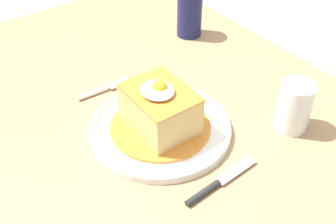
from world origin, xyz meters
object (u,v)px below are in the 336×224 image
(fork, at_px, (102,90))
(main_plate, at_px, (160,128))
(drinking_glass, at_px, (293,109))
(soda_can, at_px, (189,14))
(knife, at_px, (213,186))

(fork, bearing_deg, main_plate, 9.58)
(drinking_glass, bearing_deg, soda_can, 171.00)
(main_plate, xyz_separation_m, knife, (0.18, -0.01, -0.00))
(main_plate, xyz_separation_m, fork, (-0.19, -0.03, -0.00))
(fork, xyz_separation_m, soda_can, (-0.09, 0.32, 0.06))
(soda_can, distance_m, drinking_glass, 0.43)
(fork, distance_m, knife, 0.36)
(fork, xyz_separation_m, knife, (0.36, 0.02, 0.00))
(main_plate, distance_m, drinking_glass, 0.27)
(drinking_glass, bearing_deg, fork, -142.32)
(main_plate, height_order, drinking_glass, drinking_glass)
(main_plate, distance_m, knife, 0.18)
(knife, bearing_deg, soda_can, 146.38)
(main_plate, xyz_separation_m, drinking_glass, (0.14, 0.22, 0.04))
(fork, bearing_deg, drinking_glass, 37.68)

